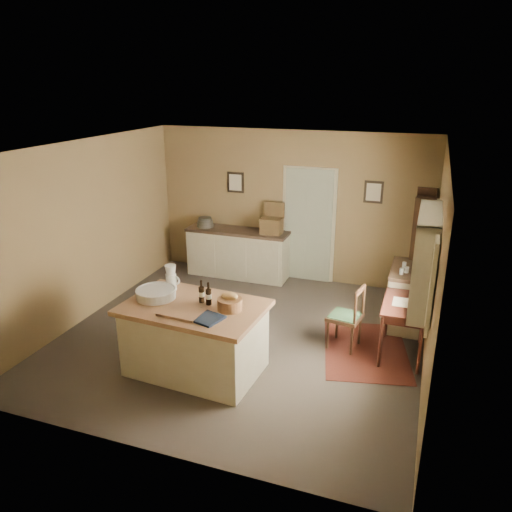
{
  "coord_description": "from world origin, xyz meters",
  "views": [
    {
      "loc": [
        2.33,
        -5.97,
        3.52
      ],
      "look_at": [
        0.12,
        0.3,
        1.15
      ],
      "focal_mm": 35.0,
      "sensor_mm": 36.0,
      "label": 1
    }
  ],
  "objects": [
    {
      "name": "rug",
      "position": [
        1.75,
        0.2,
        0.0
      ],
      "size": [
        1.42,
        1.8,
        0.01
      ],
      "primitive_type": "cube",
      "rotation": [
        0.0,
        0.0,
        0.21
      ],
      "color": "#541F17",
      "rests_on": "ground"
    },
    {
      "name": "desk_chair",
      "position": [
        1.44,
        0.21,
        0.45
      ],
      "size": [
        0.49,
        0.49,
        0.9
      ],
      "primitive_type": null,
      "rotation": [
        0.0,
        0.0,
        -0.18
      ],
      "color": "black",
      "rests_on": "ground"
    },
    {
      "name": "framed_prints",
      "position": [
        0.2,
        2.48,
        1.72
      ],
      "size": [
        2.82,
        0.02,
        0.38
      ],
      "color": "black",
      "rests_on": "ground"
    },
    {
      "name": "wall_right",
      "position": [
        2.5,
        0.0,
        1.35
      ],
      "size": [
        0.1,
        5.0,
        2.7
      ],
      "primitive_type": "cube",
      "color": "olive",
      "rests_on": "ground"
    },
    {
      "name": "shelving_unit",
      "position": [
        2.35,
        2.0,
        0.93
      ],
      "size": [
        0.32,
        0.84,
        1.87
      ],
      "color": "black",
      "rests_on": "ground"
    },
    {
      "name": "wall_front",
      "position": [
        0.0,
        -2.5,
        1.35
      ],
      "size": [
        5.0,
        0.1,
        2.7
      ],
      "primitive_type": "cube",
      "color": "olive",
      "rests_on": "ground"
    },
    {
      "name": "writing_desk",
      "position": [
        2.2,
        0.25,
        0.67
      ],
      "size": [
        0.56,
        0.92,
        0.82
      ],
      "color": "#351711",
      "rests_on": "ground"
    },
    {
      "name": "ground",
      "position": [
        0.0,
        0.0,
        0.0
      ],
      "size": [
        5.0,
        5.0,
        0.0
      ],
      "primitive_type": "plane",
      "color": "#4D433B",
      "rests_on": "ground"
    },
    {
      "name": "door",
      "position": [
        0.35,
        2.47,
        1.05
      ],
      "size": [
        0.97,
        0.06,
        2.11
      ],
      "primitive_type": "cube",
      "color": "#9EA48A",
      "rests_on": "ground"
    },
    {
      "name": "work_island",
      "position": [
        -0.24,
        -1.01,
        0.48
      ],
      "size": [
        1.78,
        1.23,
        1.2
      ],
      "rotation": [
        0.0,
        0.0,
        -0.07
      ],
      "color": "beige",
      "rests_on": "ground"
    },
    {
      "name": "wall_left",
      "position": [
        -2.5,
        0.0,
        1.35
      ],
      "size": [
        0.1,
        5.0,
        2.7
      ],
      "primitive_type": "cube",
      "color": "olive",
      "rests_on": "ground"
    },
    {
      "name": "ceiling",
      "position": [
        0.0,
        0.0,
        2.7
      ],
      "size": [
        5.0,
        5.0,
        0.0
      ],
      "primitive_type": "plane",
      "color": "silver",
      "rests_on": "wall_back"
    },
    {
      "name": "wall_back",
      "position": [
        0.0,
        2.5,
        1.35
      ],
      "size": [
        5.0,
        0.1,
        2.7
      ],
      "primitive_type": "cube",
      "color": "olive",
      "rests_on": "ground"
    },
    {
      "name": "sideboard",
      "position": [
        -0.9,
        2.2,
        0.48
      ],
      "size": [
        1.9,
        0.54,
        1.18
      ],
      "color": "beige",
      "rests_on": "ground"
    },
    {
      "name": "window",
      "position": [
        2.42,
        -0.2,
        1.55
      ],
      "size": [
        0.25,
        1.99,
        1.12
      ],
      "color": "beige",
      "rests_on": "ground"
    },
    {
      "name": "right_cabinet",
      "position": [
        2.2,
        1.2,
        0.46
      ],
      "size": [
        0.55,
        0.98,
        0.99
      ],
      "color": "beige",
      "rests_on": "ground"
    }
  ]
}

